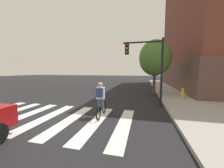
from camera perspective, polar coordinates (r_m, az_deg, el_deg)
The scene contains 6 objects.
ground_plane at distance 6.92m, azimuth -25.19°, elevation -13.36°, with size 120.00×120.00×0.00m, color black.
crosswalk_stripes at distance 7.07m, azimuth -26.76°, elevation -12.98°, with size 7.94×3.98×0.01m.
cyclist at distance 6.13m, azimuth -5.01°, elevation -7.07°, with size 0.37×1.71×1.69m.
traffic_light_near at distance 8.45m, azimuth 15.71°, elevation 10.00°, with size 2.47×0.28×4.20m.
fire_hydrant at distance 11.29m, azimuth 28.91°, elevation -3.49°, with size 0.33×0.22×0.78m.
street_tree_near at distance 12.53m, azimuth 18.54°, elevation 10.88°, with size 2.83×2.83×5.03m.
Camera 1 is at (4.19, -5.05, 2.20)m, focal length 20.58 mm.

